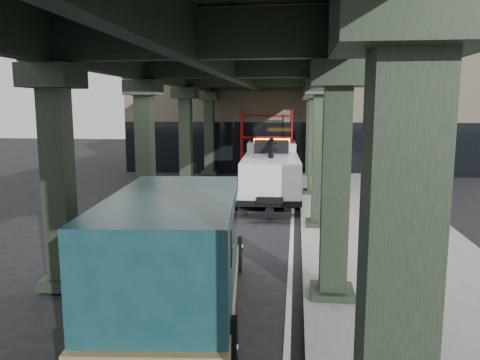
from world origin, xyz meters
The scene contains 8 objects.
ground centered at (0.00, 0.00, 0.00)m, with size 90.00×90.00×0.00m, color black.
sidewalk centered at (4.50, 2.00, 0.07)m, with size 5.00×40.00×0.15m, color gray.
lane_stripe centered at (1.70, 2.00, 0.01)m, with size 0.12×38.00×0.01m, color silver.
viaduct centered at (-0.40, 2.00, 5.46)m, with size 7.40×32.00×6.40m.
building centered at (2.00, 20.00, 4.00)m, with size 22.00×10.00×8.00m, color #C6B793.
scaffolding centered at (0.00, 14.64, 2.11)m, with size 3.08×0.88×4.00m.
tow_truck centered at (0.67, 7.51, 1.32)m, with size 2.76×8.39×2.72m.
towed_van centered at (-0.48, -5.08, 1.34)m, with size 2.98×6.36×2.50m.
Camera 1 is at (1.80, -13.61, 4.09)m, focal length 35.00 mm.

